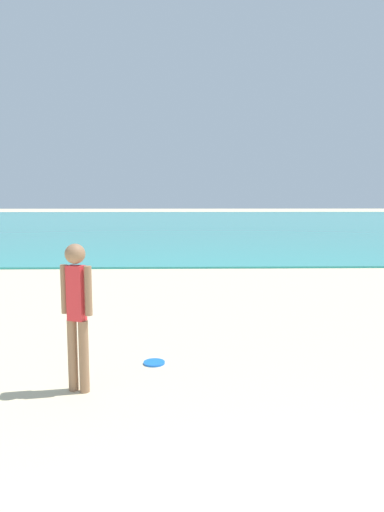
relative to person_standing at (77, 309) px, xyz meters
The scene contains 3 objects.
water 38.70m from the person_standing, 87.27° to the left, with size 160.00×60.00×0.06m, color teal.
person_standing is the anchor object (origin of this frame).
frisbee 1.42m from the person_standing, 46.57° to the left, with size 0.27×0.27×0.03m, color blue.
Camera 1 is at (-0.74, -0.91, 2.05)m, focal length 32.00 mm.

